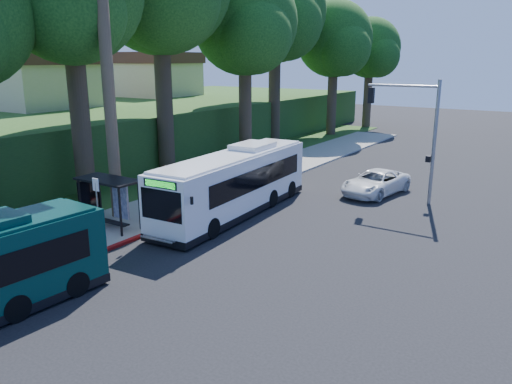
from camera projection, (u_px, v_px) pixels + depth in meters
The scene contains 14 objects.
ground at pixel (266, 239), 23.06m from camera, with size 140.00×140.00×0.00m, color black.
sidewalk at pixel (151, 212), 26.89m from camera, with size 4.50×70.00×0.12m, color gray.
red_curb at pixel (125, 242), 22.44m from camera, with size 0.25×30.00×0.13m, color maroon.
grass_verge at pixel (143, 181), 33.95m from camera, with size 8.00×70.00×0.06m, color #234719.
bus_shelter at pixel (107, 192), 24.10m from camera, with size 3.20×1.51×2.55m.
stop_sign_pole at pixel (97, 203), 21.32m from camera, with size 0.35×0.06×3.17m.
traffic_signal_pole at pixel (417, 126), 28.03m from camera, with size 4.10×0.30×7.00m.
hillside_backdrop at pixel (119, 119), 48.51m from camera, with size 24.00×60.00×8.80m.
tree_2 at pixel (246, 28), 39.57m from camera, with size 8.82×8.40×15.12m.
tree_3 at pixel (276, 16), 46.71m from camera, with size 10.08×9.60×17.28m.
tree_4 at pixel (335, 43), 52.47m from camera, with size 8.40×8.00×14.14m.
tree_5 at pixel (371, 51), 58.63m from camera, with size 7.35×7.00×12.86m.
white_bus at pixel (235, 182), 26.53m from camera, with size 3.21×11.98×3.53m.
pickup at pixel (376, 182), 30.57m from camera, with size 2.41×5.24×1.45m, color white.
Camera 1 is at (11.46, -18.46, 8.04)m, focal length 35.00 mm.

